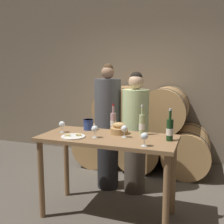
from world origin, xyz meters
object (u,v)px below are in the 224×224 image
at_px(cheese_plate, 73,136).
at_px(wine_glass_left, 95,129).
at_px(wine_bottle_white, 142,124).
at_px(wine_bottle_red, 170,130).
at_px(wine_glass_right, 144,137).
at_px(blue_crock, 88,124).
at_px(tasting_table, 108,149).
at_px(bread_basket, 119,129).
at_px(person_left, 108,126).
at_px(wine_glass_center, 124,129).
at_px(wine_glass_far_left, 62,125).
at_px(wine_bottle_rose, 113,121).
at_px(person_right, 135,132).

relative_size(cheese_plate, wine_glass_left, 1.95).
xyz_separation_m(wine_bottle_white, wine_glass_left, (-0.45, -0.29, -0.03)).
xyz_separation_m(wine_bottle_red, wine_glass_right, (-0.20, -0.28, -0.02)).
bearing_deg(wine_bottle_white, blue_crock, 177.62).
xyz_separation_m(tasting_table, wine_bottle_red, (0.66, 0.05, 0.26)).
bearing_deg(wine_glass_right, blue_crock, 150.00).
relative_size(bread_basket, cheese_plate, 0.79).
xyz_separation_m(person_left, wine_bottle_white, (0.60, -0.52, 0.17)).
relative_size(wine_bottle_red, wine_glass_center, 2.52).
distance_m(wine_glass_left, wine_glass_right, 0.59).
distance_m(wine_bottle_red, bread_basket, 0.60).
relative_size(blue_crock, wine_glass_left, 0.98).
bearing_deg(wine_glass_center, wine_glass_left, -158.56).
height_order(wine_bottle_red, cheese_plate, wine_bottle_red).
xyz_separation_m(wine_bottle_white, bread_basket, (-0.26, -0.03, -0.07)).
bearing_deg(wine_bottle_white, wine_glass_center, -130.98).
xyz_separation_m(tasting_table, wine_bottle_white, (0.33, 0.19, 0.26)).
relative_size(bread_basket, wine_glass_far_left, 1.54).
xyz_separation_m(wine_bottle_white, cheese_plate, (-0.67, -0.36, -0.11)).
relative_size(wine_bottle_rose, wine_glass_center, 2.44).
height_order(wine_bottle_white, wine_bottle_rose, wine_bottle_white).
bearing_deg(wine_bottle_red, wine_glass_center, -176.60).
relative_size(tasting_table, wine_glass_right, 11.29).
xyz_separation_m(wine_glass_far_left, wine_glass_right, (1.03, -0.23, 0.00)).
bearing_deg(cheese_plate, wine_glass_far_left, 145.26).
xyz_separation_m(person_right, cheese_plate, (-0.46, -0.87, 0.11)).
height_order(wine_bottle_white, wine_glass_right, wine_bottle_white).
relative_size(wine_bottle_white, wine_glass_far_left, 2.55).
distance_m(person_left, bread_basket, 0.65).
relative_size(wine_bottle_rose, cheese_plate, 1.25).
height_order(wine_glass_left, wine_glass_center, same).
relative_size(bread_basket, wine_glass_center, 1.54).
bearing_deg(cheese_plate, wine_bottle_white, 27.94).
bearing_deg(person_left, tasting_table, -69.42).
bearing_deg(wine_glass_far_left, wine_bottle_rose, 28.97).
xyz_separation_m(bread_basket, wine_glass_right, (0.38, -0.40, 0.04)).
xyz_separation_m(person_right, wine_glass_left, (-0.24, -0.81, 0.20)).
height_order(person_left, wine_bottle_red, person_left).
bearing_deg(wine_bottle_rose, person_left, 118.53).
xyz_separation_m(person_right, wine_glass_right, (0.33, -0.95, 0.20)).
xyz_separation_m(tasting_table, wine_glass_right, (0.46, -0.24, 0.23)).
xyz_separation_m(wine_bottle_red, wine_glass_far_left, (-1.23, -0.05, -0.02)).
xyz_separation_m(wine_glass_far_left, wine_glass_center, (0.75, 0.02, 0.00)).
relative_size(tasting_table, wine_bottle_red, 4.49).
bearing_deg(cheese_plate, wine_bottle_rose, 56.42).
relative_size(person_right, wine_glass_left, 12.33).
xyz_separation_m(bread_basket, wine_glass_left, (-0.19, -0.26, 0.04)).
bearing_deg(tasting_table, bread_basket, 65.41).
distance_m(tasting_table, person_right, 0.72).
bearing_deg(person_left, wine_bottle_red, -35.60).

